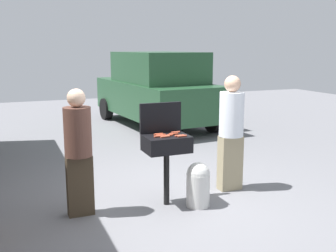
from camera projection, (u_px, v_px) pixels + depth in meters
name	position (u px, v px, depth m)	size (l,w,h in m)	color
ground_plane	(176.00, 201.00, 5.71)	(24.00, 24.00, 0.00)	slate
bbq_grill	(166.00, 146.00, 5.43)	(0.60, 0.44, 0.98)	black
grill_lid_open	(161.00, 118.00, 5.56)	(0.60, 0.05, 0.42)	black
hot_dog_0	(161.00, 135.00, 5.38)	(0.03, 0.03, 0.13)	#AD4228
hot_dog_1	(158.00, 134.00, 5.43)	(0.03, 0.03, 0.13)	#AD4228
hot_dog_2	(180.00, 136.00, 5.34)	(0.03, 0.03, 0.13)	#B74C33
hot_dog_3	(173.00, 134.00, 5.45)	(0.03, 0.03, 0.13)	#AD4228
hot_dog_4	(176.00, 132.00, 5.55)	(0.03, 0.03, 0.13)	#B74C33
hot_dog_5	(159.00, 136.00, 5.31)	(0.03, 0.03, 0.13)	#B74C33
hot_dog_6	(165.00, 137.00, 5.29)	(0.03, 0.03, 0.13)	#C6593D
hot_dog_7	(182.00, 136.00, 5.32)	(0.03, 0.03, 0.13)	#B74C33
hot_dog_8	(168.00, 135.00, 5.36)	(0.03, 0.03, 0.13)	#AD4228
propane_tank	(198.00, 184.00, 5.46)	(0.32, 0.32, 0.62)	silver
person_left	(78.00, 148.00, 5.07)	(0.35, 0.35, 1.64)	#3F3323
person_right	(231.00, 129.00, 6.00)	(0.37, 0.37, 1.74)	gray
parked_minivan	(156.00, 89.00, 10.99)	(2.38, 4.56, 2.02)	#234C2D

